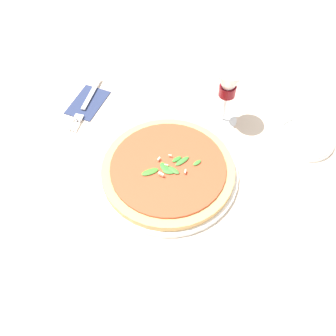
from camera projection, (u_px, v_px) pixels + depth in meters
The scene contains 6 objects.
ground_plane at pixel (174, 164), 0.99m from camera, with size 6.00×6.00×0.00m, color beige.
pizza_arugula_main at pixel (168, 171), 0.96m from camera, with size 0.34×0.34×0.05m.
wine_glass at pixel (228, 86), 0.98m from camera, with size 0.08×0.08×0.18m.
napkin at pixel (88, 102), 1.12m from camera, with size 0.13×0.09×0.01m.
fork at pixel (86, 103), 1.11m from camera, with size 0.21×0.02×0.00m.
side_plate_white at pixel (306, 138), 1.03m from camera, with size 0.15×0.15×0.02m.
Camera 1 is at (0.57, 0.16, 0.79)m, focal length 42.00 mm.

